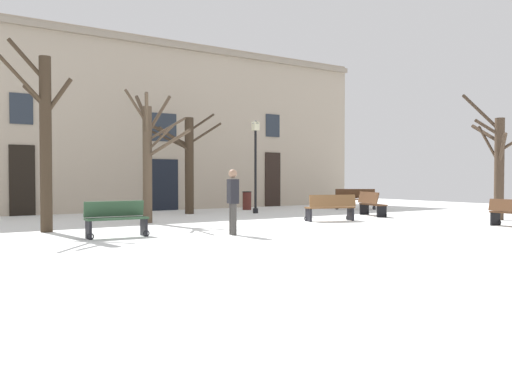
{
  "coord_description": "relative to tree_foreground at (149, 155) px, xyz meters",
  "views": [
    {
      "loc": [
        -9.62,
        -12.45,
        1.5
      ],
      "look_at": [
        0.0,
        1.93,
        1.01
      ],
      "focal_mm": 37.3,
      "sensor_mm": 36.0,
      "label": 1
    }
  ],
  "objects": [
    {
      "name": "tree_right_of_center",
      "position": [
        10.63,
        -5.57,
        -0.15
      ],
      "size": [
        1.65,
        2.37,
        4.51
      ],
      "color": "#423326",
      "rests_on": "ground"
    },
    {
      "name": "bench_near_center_tree",
      "position": [
        8.29,
        -1.84,
        -1.74
      ],
      "size": [
        0.97,
        1.66,
        0.93
      ],
      "rotation": [
        0.0,
        0.0,
        1.23
      ],
      "color": "#51331E",
      "rests_on": "ground"
    },
    {
      "name": "tree_foreground",
      "position": [
        0.0,
        0.0,
        0.0
      ],
      "size": [
        2.15,
        2.18,
        4.3
      ],
      "color": "#4C3D2D",
      "rests_on": "ground"
    },
    {
      "name": "building_facade",
      "position": [
        2.91,
        5.98,
        1.68
      ],
      "size": [
        22.31,
        0.6,
        7.67
      ],
      "color": "tan",
      "rests_on": "ground"
    },
    {
      "name": "litter_bin",
      "position": [
        6.39,
        4.04,
        -1.79
      ],
      "size": [
        0.43,
        0.43,
        0.84
      ],
      "color": "#4C1E19",
      "rests_on": "ground"
    },
    {
      "name": "person_strolling",
      "position": [
        0.4,
        -4.58,
        -1.27
      ],
      "size": [
        0.31,
        0.42,
        1.7
      ],
      "rotation": [
        0.0,
        0.0,
        1.32
      ],
      "color": "#403D3A",
      "rests_on": "ground"
    },
    {
      "name": "bench_by_litter_bin",
      "position": [
        -2.28,
        -3.42,
        -1.75
      ],
      "size": [
        1.56,
        0.54,
        0.9
      ],
      "rotation": [
        0.0,
        0.0,
        6.24
      ],
      "color": "#2D4C33",
      "rests_on": "ground"
    },
    {
      "name": "tree_near_facade",
      "position": [
        2.96,
        3.15,
        -0.06
      ],
      "size": [
        2.87,
        1.74,
        4.18
      ],
      "color": "#382B1E",
      "rests_on": "ground"
    },
    {
      "name": "streetlamp",
      "position": [
        5.45,
        1.93,
        0.13
      ],
      "size": [
        0.3,
        0.3,
        3.84
      ],
      "color": "black",
      "rests_on": "ground"
    },
    {
      "name": "bench_back_to_back_right",
      "position": [
        10.76,
        1.56,
        -1.72
      ],
      "size": [
        1.69,
        1.51,
        0.95
      ],
      "rotation": [
        0.0,
        0.0,
        5.59
      ],
      "color": "#51331E",
      "rests_on": "ground"
    },
    {
      "name": "ground_plane",
      "position": [
        2.91,
        -3.84,
        -2.21
      ],
      "size": [
        35.69,
        35.69,
        0.0
      ],
      "primitive_type": "plane",
      "color": "white"
    },
    {
      "name": "bench_far_corner",
      "position": [
        5.41,
        -2.73,
        -1.75
      ],
      "size": [
        1.78,
        0.94,
        0.91
      ],
      "rotation": [
        0.0,
        0.0,
        2.86
      ],
      "color": "brown",
      "rests_on": "ground"
    },
    {
      "name": "tree_center",
      "position": [
        -3.47,
        -1.15,
        0.37
      ],
      "size": [
        1.99,
        1.3,
        5.17
      ],
      "color": "#382B1E",
      "rests_on": "ground"
    }
  ]
}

